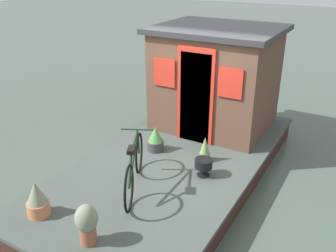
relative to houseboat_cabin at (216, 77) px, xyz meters
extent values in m
plane|color=#47564C|center=(-1.72, 0.00, -1.42)|extent=(60.00, 60.00, 0.00)
cube|color=#424C47|center=(-1.72, 0.00, -1.05)|extent=(5.66, 2.77, 0.06)
cube|color=#381E19|center=(-1.72, 0.00, -1.25)|extent=(5.55, 2.71, 0.35)
cube|color=brown|center=(0.01, 0.00, -0.06)|extent=(1.83, 2.15, 1.92)
cube|color=#28282B|center=(0.01, 0.00, 0.95)|extent=(2.03, 2.35, 0.10)
cube|color=#19334C|center=(-0.93, 0.00, -0.17)|extent=(0.04, 0.60, 1.70)
cube|color=red|center=(-0.93, 0.00, -0.12)|extent=(0.03, 0.72, 1.80)
cube|color=red|center=(-0.93, -0.65, 0.23)|extent=(0.03, 0.44, 0.52)
cube|color=red|center=(-0.93, 0.65, 0.23)|extent=(0.03, 0.44, 0.52)
torus|color=black|center=(-2.36, 0.28, -0.68)|extent=(0.61, 0.33, 0.66)
torus|color=black|center=(-3.26, -0.16, -0.68)|extent=(0.61, 0.33, 0.66)
cylinder|color=black|center=(-2.85, 0.04, -0.47)|extent=(0.86, 0.45, 0.46)
cylinder|color=black|center=(-2.70, 0.11, -0.28)|extent=(0.56, 0.30, 0.06)
cylinder|color=black|center=(-3.12, -0.09, -0.49)|extent=(0.33, 0.19, 0.41)
cylinder|color=black|center=(-2.40, 0.27, -0.47)|extent=(0.12, 0.08, 0.43)
cube|color=black|center=(-2.97, -0.02, -0.26)|extent=(0.22, 0.18, 0.06)
cylinder|color=black|center=(-2.43, 0.25, -0.23)|extent=(0.24, 0.46, 0.02)
cylinder|color=#38383D|center=(-1.61, 0.44, -0.93)|extent=(0.30, 0.30, 0.18)
cone|color=#4C8942|center=(-1.61, 0.44, -0.70)|extent=(0.27, 0.27, 0.28)
cylinder|color=#C6754C|center=(-3.98, 0.83, -0.92)|extent=(0.30, 0.30, 0.20)
cone|color=gray|center=(-3.98, 0.83, -0.66)|extent=(0.27, 0.27, 0.32)
cylinder|color=slate|center=(-1.52, -0.49, -0.94)|extent=(0.18, 0.18, 0.15)
cone|color=#70934C|center=(-1.52, -0.49, -0.72)|extent=(0.16, 0.16, 0.30)
cylinder|color=#935138|center=(-4.06, -0.12, -0.90)|extent=(0.21, 0.21, 0.23)
ellipsoid|color=gray|center=(-4.06, -0.12, -0.66)|extent=(0.28, 0.28, 0.37)
cylinder|color=black|center=(-1.97, -0.68, -0.80)|extent=(0.28, 0.28, 0.14)
cylinder|color=black|center=(-1.97, -0.68, -0.94)|extent=(0.04, 0.04, 0.15)
cylinder|color=black|center=(-1.97, -0.68, -1.01)|extent=(0.20, 0.20, 0.02)
camera|label=1|loc=(-6.63, -2.70, 2.13)|focal=39.30mm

